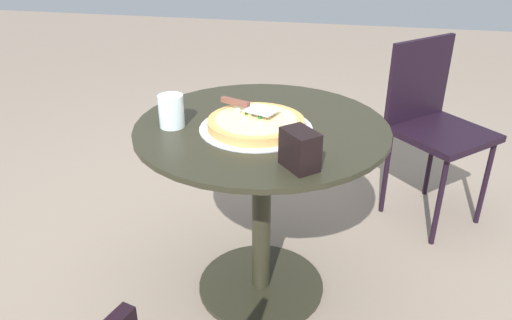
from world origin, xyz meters
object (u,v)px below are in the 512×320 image
object	(u,v)px
pizza_on_tray	(256,124)
patio_chair_far	(433,117)
drinking_cup	(171,111)
napkin_dispenser	(300,149)
pizza_server	(247,106)
patio_table	(262,178)

from	to	relation	value
pizza_on_tray	patio_chair_far	bearing A→B (deg)	-132.06
drinking_cup	pizza_on_tray	bearing A→B (deg)	-172.20
pizza_on_tray	patio_chair_far	size ratio (longest dim) A/B	0.45
pizza_on_tray	napkin_dispenser	bearing A→B (deg)	125.46
pizza_server	napkin_dispenser	bearing A→B (deg)	126.19
pizza_on_tray	drinking_cup	distance (m)	0.28
pizza_server	napkin_dispenser	distance (m)	0.36
pizza_on_tray	drinking_cup	size ratio (longest dim) A/B	3.45
patio_chair_far	pizza_server	bearing A→B (deg)	44.44
pizza_on_tray	patio_chair_far	xyz separation A→B (m)	(-0.67, -0.74, -0.22)
patio_table	patio_chair_far	size ratio (longest dim) A/B	1.03
patio_table	napkin_dispenser	world-z (taller)	napkin_dispenser
drinking_cup	patio_chair_far	xyz separation A→B (m)	(-0.95, -0.78, -0.26)
drinking_cup	napkin_dispenser	distance (m)	0.50
patio_table	napkin_dispenser	distance (m)	0.41
patio_table	napkin_dispenser	bearing A→B (deg)	120.00
drinking_cup	patio_chair_far	size ratio (longest dim) A/B	0.13
pizza_server	patio_chair_far	distance (m)	1.03
napkin_dispenser	patio_chair_far	xyz separation A→B (m)	(-0.50, -0.99, -0.26)
patio_table	patio_chair_far	bearing A→B (deg)	-132.85
patio_table	napkin_dispenser	xyz separation A→B (m)	(-0.16, 0.28, 0.26)
pizza_on_tray	napkin_dispenser	world-z (taller)	napkin_dispenser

